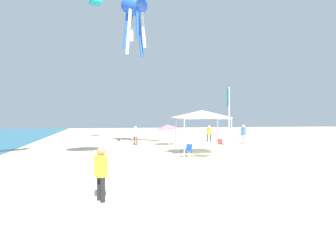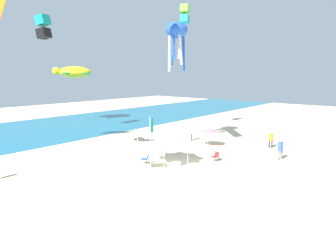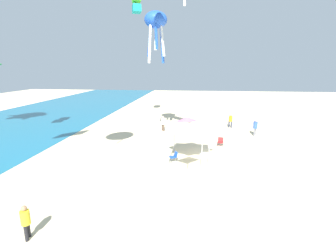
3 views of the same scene
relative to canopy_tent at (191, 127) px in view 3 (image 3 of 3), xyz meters
name	(u,v)px [view 3 (image 3 of 3)]	position (x,y,z in m)	size (l,w,h in m)	color
ground	(225,156)	(1.23, -3.01, -2.79)	(120.00, 120.00, 0.10)	beige
canopy_tent	(191,127)	(0.00, 0.00, 0.00)	(3.09, 3.36, 3.06)	#B7B7BC
beach_umbrella	(187,119)	(7.93, 0.60, -1.02)	(2.32, 2.30, 2.10)	silver
folding_chair_left_of_tent	(220,141)	(3.78, -2.86, -2.27)	(0.71, 0.63, 0.82)	black
folding_chair_facing_ocean	(174,156)	(-0.75, 1.28, -2.27)	(0.76, 0.80, 0.82)	black
cooler_box	(204,155)	(0.43, -1.17, -2.54)	(0.74, 0.72, 0.40)	white
banner_flag	(202,136)	(-2.34, -0.90, -0.09)	(0.36, 0.06, 4.44)	silver
person_watching_sky	(255,126)	(7.89, -7.04, -1.64)	(0.47, 0.45, 1.88)	slate
person_beachcomber	(163,122)	(8.90, 3.45, -1.70)	(0.42, 0.42, 1.78)	brown
person_far_stroller	(230,120)	(11.53, -4.83, -1.72)	(0.41, 0.45, 1.74)	#33384C
person_kite_handler	(26,220)	(-10.62, 6.95, -1.78)	(0.42, 0.39, 1.64)	black
kite_box_lime	(137,3)	(12.07, 7.02, 12.24)	(1.41, 1.35, 2.23)	#66D82D
kite_octopus_blue	(156,23)	(6.50, 3.81, 9.07)	(2.27, 2.27, 5.05)	blue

